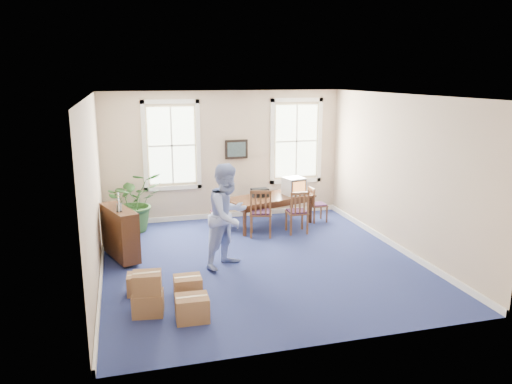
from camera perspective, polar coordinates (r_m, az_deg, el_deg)
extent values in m
plane|color=navy|center=(9.89, 0.36, -7.87)|extent=(6.50, 6.50, 0.00)
plane|color=white|center=(9.24, 0.39, 10.98)|extent=(6.50, 6.50, 0.00)
plane|color=#C1A88D|center=(12.55, -3.64, 4.19)|extent=(6.50, 0.00, 6.50)
plane|color=#C1A88D|center=(6.47, 8.19, -4.54)|extent=(6.50, 0.00, 6.50)
plane|color=#C1A88D|center=(9.12, -18.10, 0.14)|extent=(0.00, 6.50, 6.50)
plane|color=#C1A88D|center=(10.63, 16.15, 2.07)|extent=(0.00, 6.50, 6.50)
cube|color=white|center=(12.85, -3.52, -2.63)|extent=(6.00, 0.04, 0.12)
cube|color=white|center=(9.56, -17.25, -8.87)|extent=(0.04, 6.50, 0.12)
cube|color=white|center=(11.01, 15.50, -5.83)|extent=(0.04, 6.50, 0.12)
cube|color=white|center=(12.28, 5.68, -0.13)|extent=(0.15, 0.18, 0.04)
cube|color=black|center=(11.95, 0.44, -0.06)|extent=(0.41, 0.28, 0.20)
imported|color=#95A9E4|center=(9.36, -3.22, -2.73)|extent=(1.23, 1.18, 1.98)
cube|color=#4A2815|center=(10.20, -15.29, -4.77)|extent=(0.76, 1.30, 0.99)
imported|color=#274E20|center=(11.90, -13.71, -1.05)|extent=(1.47, 1.34, 1.41)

